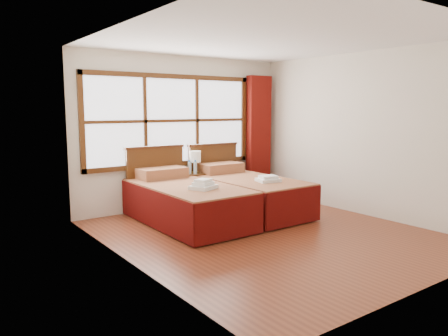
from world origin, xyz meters
TOP-DOWN VIEW (x-y plane):
  - floor at (0.00, 0.00)m, footprint 4.50×4.50m
  - ceiling at (0.00, 0.00)m, footprint 4.50×4.50m
  - wall_back at (0.00, 2.25)m, footprint 4.00×0.00m
  - wall_left at (-2.00, 0.00)m, footprint 0.00×4.50m
  - wall_right at (2.00, 0.00)m, footprint 0.00×4.50m
  - window at (-0.25, 2.21)m, footprint 3.16×0.06m
  - curtain at (1.60, 2.11)m, footprint 0.50×0.16m
  - bed_left at (-0.62, 1.20)m, footprint 1.12×2.18m
  - bed_right at (0.55, 1.20)m, footprint 1.11×2.15m
  - nightstand at (0.01, 1.99)m, footprint 0.45×0.44m
  - towels_left at (-0.59, 0.72)m, footprint 0.43×0.40m
  - towels_right at (0.58, 0.68)m, footprint 0.39×0.36m
  - lamp at (0.10, 2.04)m, footprint 0.20×0.20m
  - bottle_near at (-0.04, 1.99)m, footprint 0.06×0.06m
  - bottle_far at (0.04, 1.93)m, footprint 0.06×0.06m

SIDE VIEW (x-z plane):
  - floor at x=0.00m, z-range 0.00..0.00m
  - nightstand at x=0.01m, z-range 0.00..0.60m
  - bed_right at x=0.55m, z-range -0.21..0.87m
  - bed_left at x=-0.62m, z-range -0.21..0.88m
  - towels_right at x=0.58m, z-range 0.57..0.67m
  - towels_left at x=-0.59m, z-range 0.57..0.71m
  - bottle_near at x=-0.04m, z-range 0.59..0.82m
  - bottle_far at x=0.04m, z-range 0.59..0.82m
  - lamp at x=0.10m, z-range 0.68..1.06m
  - curtain at x=1.60m, z-range 0.02..2.32m
  - wall_back at x=0.00m, z-range -0.70..3.30m
  - wall_left at x=-2.00m, z-range -0.95..3.55m
  - wall_right at x=2.00m, z-range -0.95..3.55m
  - window at x=-0.25m, z-range 0.72..2.28m
  - ceiling at x=0.00m, z-range 2.60..2.60m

